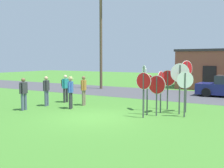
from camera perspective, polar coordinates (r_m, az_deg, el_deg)
name	(u,v)px	position (r m, az deg, el deg)	size (l,w,h in m)	color
ground_plane	(94,118)	(12.40, -3.82, -7.10)	(80.00, 80.00, 0.00)	#3D7528
street_asphalt	(165,94)	(20.91, 11.08, -2.15)	(60.00, 6.40, 0.01)	#424247
building_background	(215,69)	(26.58, 20.80, 2.99)	(6.17, 5.04, 3.54)	brown
utility_pole	(101,37)	(24.48, -2.35, 9.85)	(1.80, 0.24, 8.89)	brown
stop_sign_low_front	(157,88)	(12.75, 9.39, -0.93)	(0.89, 0.13, 1.91)	#474C4C
stop_sign_far_back	(143,87)	(12.21, 6.63, -0.61)	(0.77, 0.14, 2.07)	#474C4C
stop_sign_nearest	(168,83)	(14.45, 11.64, 0.28)	(0.84, 0.08, 2.08)	#474C4C
stop_sign_tallest	(161,84)	(13.52, 10.23, -0.06)	(0.09, 0.82, 2.07)	#474C4C
stop_sign_center_cluster	(147,88)	(12.93, 7.43, -0.77)	(0.61, 0.28, 1.95)	#474C4C
stop_sign_leaning_left	(185,86)	(12.73, 15.09, -0.42)	(0.65, 0.44, 2.10)	#474C4C
stop_sign_rear_left	(186,77)	(13.89, 15.38, 1.50)	(0.38, 0.73, 2.59)	#474C4C
stop_sign_leaning_right	(180,79)	(13.33, 14.09, 1.03)	(0.79, 0.47, 2.45)	#474C4C
stop_sign_rear_right	(144,79)	(14.05, 6.77, 1.00)	(0.53, 0.63, 2.35)	#474C4C
person_near_signs	(24,92)	(14.76, -18.10, -1.63)	(0.25, 0.57, 1.69)	#4C5670
person_in_blue	(71,90)	(14.63, -8.71, -1.36)	(0.35, 0.53, 1.74)	#2D2D33
person_in_teal	(46,89)	(15.77, -13.65, -1.10)	(0.32, 0.55, 1.69)	#4C5670
person_with_sunhat	(65,86)	(16.87, -9.79, -0.52)	(0.38, 0.57, 1.69)	#2D2D33
person_on_left	(84,89)	(15.61, -5.98, -1.04)	(0.32, 0.55, 1.69)	#7A6B56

